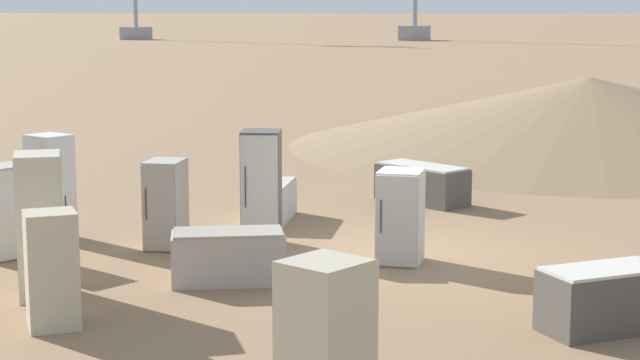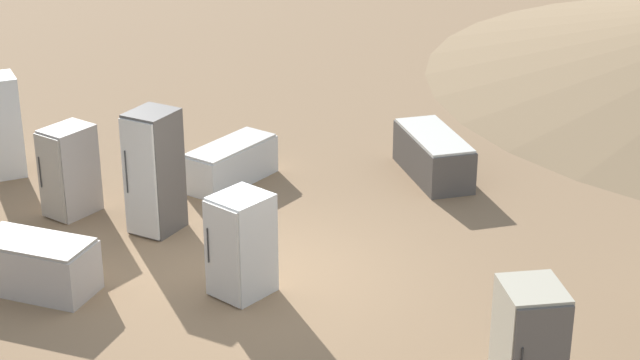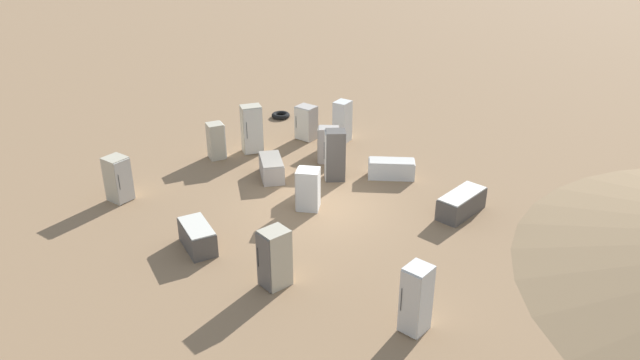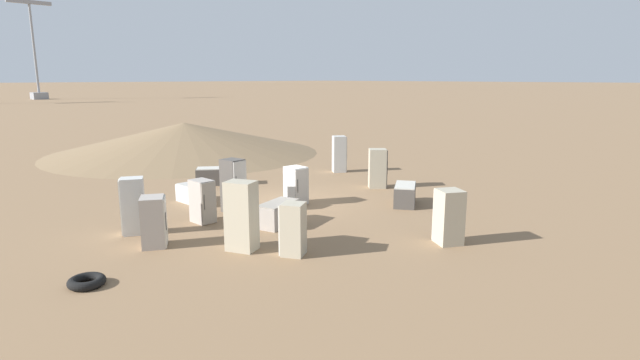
{
  "view_description": "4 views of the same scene",
  "coord_description": "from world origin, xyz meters",
  "px_view_note": "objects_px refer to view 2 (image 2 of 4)",
  "views": [
    {
      "loc": [
        2.02,
        -16.04,
        3.85
      ],
      "look_at": [
        -1.2,
        0.34,
        1.12
      ],
      "focal_mm": 60.0,
      "sensor_mm": 36.0,
      "label": 1
    },
    {
      "loc": [
        8.75,
        -9.67,
        6.97
      ],
      "look_at": [
        0.11,
        1.44,
        1.04
      ],
      "focal_mm": 60.0,
      "sensor_mm": 36.0,
      "label": 2
    },
    {
      "loc": [
        18.31,
        2.07,
        10.02
      ],
      "look_at": [
        1.13,
        0.19,
        1.54
      ],
      "focal_mm": 35.0,
      "sensor_mm": 36.0,
      "label": 3
    },
    {
      "loc": [
        -11.91,
        -14.04,
        4.68
      ],
      "look_at": [
        1.19,
        -0.55,
        0.8
      ],
      "focal_mm": 28.0,
      "sensor_mm": 36.0,
      "label": 4
    }
  ],
  "objects_px": {
    "discarded_fridge_11": "(69,171)",
    "discarded_fridge_7": "(36,265)",
    "discarded_fridge_2": "(433,155)",
    "discarded_fridge_8": "(241,245)",
    "discarded_fridge_12": "(2,125)",
    "discarded_fridge_9": "(528,358)",
    "discarded_fridge_0": "(231,163)",
    "discarded_fridge_10": "(154,172)"
  },
  "relations": [
    {
      "from": "discarded_fridge_2",
      "to": "discarded_fridge_0",
      "type": "bearing_deg",
      "value": -11.07
    },
    {
      "from": "discarded_fridge_10",
      "to": "discarded_fridge_2",
      "type": "bearing_deg",
      "value": -125.21
    },
    {
      "from": "discarded_fridge_0",
      "to": "discarded_fridge_2",
      "type": "bearing_deg",
      "value": 40.24
    },
    {
      "from": "discarded_fridge_8",
      "to": "discarded_fridge_9",
      "type": "xyz_separation_m",
      "value": [
        4.38,
        -0.34,
        0.14
      ]
    },
    {
      "from": "discarded_fridge_0",
      "to": "discarded_fridge_11",
      "type": "height_order",
      "value": "discarded_fridge_11"
    },
    {
      "from": "discarded_fridge_12",
      "to": "discarded_fridge_9",
      "type": "bearing_deg",
      "value": -68.22
    },
    {
      "from": "discarded_fridge_7",
      "to": "discarded_fridge_9",
      "type": "relative_size",
      "value": 1.03
    },
    {
      "from": "discarded_fridge_2",
      "to": "discarded_fridge_9",
      "type": "height_order",
      "value": "discarded_fridge_9"
    },
    {
      "from": "discarded_fridge_9",
      "to": "discarded_fridge_7",
      "type": "bearing_deg",
      "value": -35.33
    },
    {
      "from": "discarded_fridge_2",
      "to": "discarded_fridge_11",
      "type": "relative_size",
      "value": 1.4
    },
    {
      "from": "discarded_fridge_0",
      "to": "discarded_fridge_12",
      "type": "bearing_deg",
      "value": -150.22
    },
    {
      "from": "discarded_fridge_2",
      "to": "discarded_fridge_11",
      "type": "height_order",
      "value": "discarded_fridge_11"
    },
    {
      "from": "discarded_fridge_10",
      "to": "discarded_fridge_9",
      "type": "bearing_deg",
      "value": 162.47
    },
    {
      "from": "discarded_fridge_7",
      "to": "discarded_fridge_2",
      "type": "bearing_deg",
      "value": -34.61
    },
    {
      "from": "discarded_fridge_7",
      "to": "discarded_fridge_11",
      "type": "bearing_deg",
      "value": 21.97
    },
    {
      "from": "discarded_fridge_7",
      "to": "discarded_fridge_8",
      "type": "bearing_deg",
      "value": -71.22
    },
    {
      "from": "discarded_fridge_10",
      "to": "discarded_fridge_11",
      "type": "bearing_deg",
      "value": 5.92
    },
    {
      "from": "discarded_fridge_10",
      "to": "discarded_fridge_12",
      "type": "height_order",
      "value": "discarded_fridge_10"
    },
    {
      "from": "discarded_fridge_11",
      "to": "discarded_fridge_7",
      "type": "bearing_deg",
      "value": 127.44
    },
    {
      "from": "discarded_fridge_8",
      "to": "discarded_fridge_9",
      "type": "height_order",
      "value": "discarded_fridge_9"
    },
    {
      "from": "discarded_fridge_8",
      "to": "discarded_fridge_11",
      "type": "bearing_deg",
      "value": -1.66
    },
    {
      "from": "discarded_fridge_7",
      "to": "discarded_fridge_8",
      "type": "height_order",
      "value": "discarded_fridge_8"
    },
    {
      "from": "discarded_fridge_2",
      "to": "discarded_fridge_10",
      "type": "bearing_deg",
      "value": 10.11
    },
    {
      "from": "discarded_fridge_11",
      "to": "discarded_fridge_9",
      "type": "bearing_deg",
      "value": 173.53
    },
    {
      "from": "discarded_fridge_0",
      "to": "discarded_fridge_8",
      "type": "bearing_deg",
      "value": -47.79
    },
    {
      "from": "discarded_fridge_8",
      "to": "discarded_fridge_10",
      "type": "bearing_deg",
      "value": -13.66
    },
    {
      "from": "discarded_fridge_0",
      "to": "discarded_fridge_11",
      "type": "xyz_separation_m",
      "value": [
        -1.13,
        -2.44,
        0.37
      ]
    },
    {
      "from": "discarded_fridge_0",
      "to": "discarded_fridge_11",
      "type": "bearing_deg",
      "value": -117.08
    },
    {
      "from": "discarded_fridge_8",
      "to": "discarded_fridge_11",
      "type": "relative_size",
      "value": 1.0
    },
    {
      "from": "discarded_fridge_9",
      "to": "discarded_fridge_11",
      "type": "bearing_deg",
      "value": -50.85
    },
    {
      "from": "discarded_fridge_9",
      "to": "discarded_fridge_11",
      "type": "xyz_separation_m",
      "value": [
        -8.2,
        0.64,
        -0.13
      ]
    },
    {
      "from": "discarded_fridge_10",
      "to": "discarded_fridge_11",
      "type": "xyz_separation_m",
      "value": [
        -1.49,
        -0.39,
        -0.23
      ]
    },
    {
      "from": "discarded_fridge_8",
      "to": "discarded_fridge_12",
      "type": "bearing_deg",
      "value": -3.75
    },
    {
      "from": "discarded_fridge_2",
      "to": "discarded_fridge_10",
      "type": "xyz_separation_m",
      "value": [
        -2.16,
        -4.34,
        0.56
      ]
    },
    {
      "from": "discarded_fridge_8",
      "to": "discarded_fridge_2",
      "type": "bearing_deg",
      "value": -85.24
    },
    {
      "from": "discarded_fridge_0",
      "to": "discarded_fridge_2",
      "type": "relative_size",
      "value": 0.86
    },
    {
      "from": "discarded_fridge_0",
      "to": "discarded_fridge_7",
      "type": "height_order",
      "value": "discarded_fridge_7"
    },
    {
      "from": "discarded_fridge_9",
      "to": "discarded_fridge_12",
      "type": "xyz_separation_m",
      "value": [
        -10.36,
        1.03,
        0.03
      ]
    },
    {
      "from": "discarded_fridge_2",
      "to": "discarded_fridge_12",
      "type": "relative_size",
      "value": 1.14
    },
    {
      "from": "discarded_fridge_8",
      "to": "discarded_fridge_12",
      "type": "height_order",
      "value": "discarded_fridge_12"
    },
    {
      "from": "discarded_fridge_2",
      "to": "discarded_fridge_8",
      "type": "relative_size",
      "value": 1.4
    },
    {
      "from": "discarded_fridge_7",
      "to": "discarded_fridge_12",
      "type": "relative_size",
      "value": 1.0
    }
  ]
}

